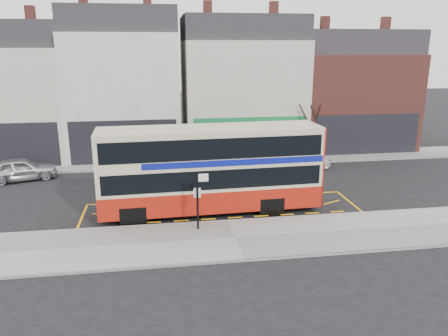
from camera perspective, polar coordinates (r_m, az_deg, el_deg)
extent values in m
plane|color=black|center=(21.31, 0.34, -6.82)|extent=(120.00, 120.00, 0.00)
cube|color=gray|center=(19.21, 1.43, -9.22)|extent=(40.00, 4.00, 0.15)
cube|color=gray|center=(20.94, 0.50, -7.02)|extent=(40.00, 0.15, 0.15)
cube|color=gray|center=(31.65, -2.78, 0.90)|extent=(50.00, 3.00, 0.15)
cube|color=beige|center=(36.21, -25.55, 7.61)|extent=(8.00, 8.00, 8.00)
cube|color=#28262B|center=(35.98, -26.50, 15.33)|extent=(8.00, 7.20, 1.80)
cube|color=brown|center=(34.53, -23.97, 17.83)|extent=(0.60, 0.60, 1.20)
cube|color=black|center=(32.85, -26.97, 2.47)|extent=(7.36, 0.06, 3.20)
cube|color=black|center=(32.91, -26.92, 2.14)|extent=(5.60, 0.04, 2.00)
cube|color=white|center=(34.71, -12.78, 9.29)|extent=(8.00, 8.00, 9.00)
cube|color=#28262B|center=(34.56, -13.34, 18.21)|extent=(8.00, 7.20, 1.80)
cube|color=brown|center=(33.91, -17.92, 20.16)|extent=(0.60, 0.60, 1.20)
cube|color=brown|center=(33.57, -9.99, 20.70)|extent=(0.60, 0.60, 1.20)
cube|color=black|center=(31.25, -12.92, 3.20)|extent=(7.36, 0.06, 3.20)
cube|color=black|center=(31.31, -12.89, 2.85)|extent=(5.60, 0.04, 2.00)
cube|color=beige|center=(35.28, 2.18, 9.35)|extent=(9.00, 8.00, 8.50)
cube|color=#28262B|center=(35.08, 2.27, 17.74)|extent=(9.00, 7.20, 1.80)
cube|color=brown|center=(33.75, -2.16, 20.03)|extent=(0.60, 0.60, 1.20)
cube|color=brown|center=(34.67, 6.51, 19.83)|extent=(0.60, 0.60, 1.20)
cube|color=#157A3B|center=(31.85, 3.47, 3.80)|extent=(8.28, 0.06, 3.20)
cube|color=black|center=(31.91, 3.46, 3.46)|extent=(6.30, 0.04, 2.00)
cube|color=brown|center=(38.06, 15.75, 8.49)|extent=(9.00, 8.00, 7.50)
cube|color=#28262B|center=(37.80, 16.29, 15.49)|extent=(9.00, 7.20, 1.80)
cube|color=brown|center=(35.86, 13.03, 17.81)|extent=(0.60, 0.60, 1.20)
cube|color=brown|center=(37.93, 20.33, 17.13)|extent=(0.60, 0.60, 1.20)
cube|color=black|center=(34.84, 18.14, 4.09)|extent=(8.28, 0.06, 3.20)
cube|color=black|center=(34.90, 18.10, 3.77)|extent=(6.30, 0.04, 2.00)
cube|color=beige|center=(21.61, -1.76, 0.08)|extent=(10.96, 2.87, 4.00)
cube|color=#9D180C|center=(22.04, -1.73, -3.57)|extent=(11.00, 2.91, 1.09)
cube|color=#9D180C|center=(23.05, 11.66, 0.76)|extent=(0.15, 2.51, 4.00)
cube|color=black|center=(21.68, -1.76, -0.61)|extent=(10.53, 2.91, 0.94)
cube|color=black|center=(21.31, -1.79, 3.22)|extent=(10.53, 2.91, 0.99)
cube|color=#0C158B|center=(21.64, 0.81, 1.54)|extent=(8.79, 2.84, 0.30)
cube|color=black|center=(21.62, -16.09, -1.97)|extent=(0.14, 2.27, 1.58)
cube|color=black|center=(21.18, -16.44, 2.49)|extent=(0.14, 2.27, 0.99)
cube|color=black|center=(21.36, -16.25, 0.43)|extent=(0.11, 1.73, 0.35)
cube|color=beige|center=(21.16, -1.81, 5.18)|extent=(10.95, 2.77, 0.12)
cylinder|color=black|center=(20.91, -11.78, -6.17)|extent=(1.00, 0.31, 0.99)
cylinder|color=black|center=(23.00, -11.73, -4.12)|extent=(1.00, 0.31, 0.99)
cylinder|color=black|center=(21.77, 6.25, -5.02)|extent=(1.00, 0.31, 0.99)
cylinder|color=black|center=(23.79, 4.69, -3.16)|extent=(1.00, 0.31, 0.99)
cube|color=black|center=(19.53, -3.48, -4.30)|extent=(0.09, 0.09, 2.69)
cube|color=white|center=(19.21, -2.74, -1.26)|extent=(0.48, 0.04, 0.39)
cube|color=white|center=(19.46, -3.51, -3.26)|extent=(0.31, 0.03, 0.45)
imported|color=#B7B6BB|center=(30.04, -25.04, -0.13)|extent=(4.56, 2.87, 1.45)
imported|color=#3E4146|center=(30.00, -0.95, 1.44)|extent=(4.91, 2.98, 1.53)
imported|color=white|center=(30.95, 9.46, 1.53)|extent=(5.09, 3.16, 1.38)
cylinder|color=black|center=(33.16, 10.81, 2.91)|extent=(0.24, 0.24, 1.93)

